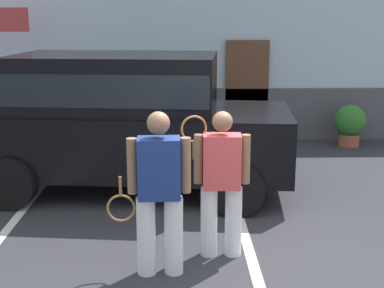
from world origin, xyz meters
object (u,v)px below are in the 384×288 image
(tennis_player_woman, at_px, (221,182))
(parked_suv, at_px, (126,116))
(potted_plant_by_porch, at_px, (350,123))
(flag_pole, at_px, (0,50))
(tennis_player_man, at_px, (159,192))

(tennis_player_woman, bearing_deg, parked_suv, -59.80)
(potted_plant_by_porch, xyz_separation_m, flag_pole, (-6.87, -0.10, 1.48))
(parked_suv, distance_m, potted_plant_by_porch, 5.06)
(tennis_player_man, relative_size, flag_pole, 0.61)
(parked_suv, relative_size, potted_plant_by_porch, 5.66)
(potted_plant_by_porch, bearing_deg, tennis_player_woman, -120.82)
(potted_plant_by_porch, distance_m, flag_pole, 7.03)
(tennis_player_man, bearing_deg, potted_plant_by_porch, -125.88)
(tennis_player_woman, distance_m, flag_pole, 6.36)
(flag_pole, bearing_deg, parked_suv, -44.55)
(potted_plant_by_porch, relative_size, flag_pole, 0.30)
(tennis_player_woman, height_order, flag_pole, flag_pole)
(tennis_player_man, bearing_deg, tennis_player_woman, -149.41)
(tennis_player_man, height_order, tennis_player_woman, tennis_player_man)
(tennis_player_woman, bearing_deg, potted_plant_by_porch, -118.73)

